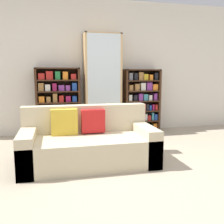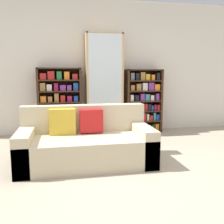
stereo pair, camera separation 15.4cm
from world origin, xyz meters
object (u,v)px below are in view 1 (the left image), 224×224
at_px(couch, 88,144).
at_px(bookshelf_left, 58,103).
at_px(bookshelf_right, 141,101).
at_px(display_cabinet, 102,85).
at_px(wine_bottle, 135,129).

height_order(couch, bookshelf_left, bookshelf_left).
relative_size(bookshelf_left, bookshelf_right, 1.02).
height_order(bookshelf_left, display_cabinet, display_cabinet).
xyz_separation_m(couch, bookshelf_right, (1.36, 1.66, 0.37)).
relative_size(bookshelf_left, wine_bottle, 3.91).
bearing_deg(couch, bookshelf_right, 50.70).
distance_m(display_cabinet, bookshelf_right, 0.91).
xyz_separation_m(bookshelf_left, wine_bottle, (1.47, -0.39, -0.51)).
height_order(display_cabinet, wine_bottle, display_cabinet).
relative_size(couch, bookshelf_right, 1.36).
distance_m(couch, wine_bottle, 1.69).
bearing_deg(display_cabinet, wine_bottle, -32.74).
height_order(couch, wine_bottle, couch).
relative_size(couch, bookshelf_left, 1.33).
bearing_deg(bookshelf_right, couch, -129.30).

